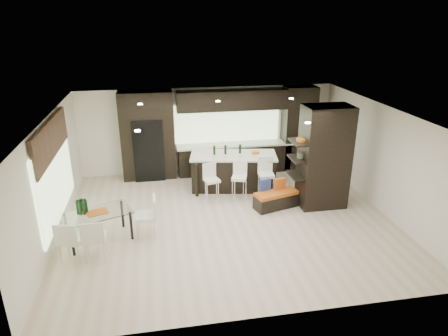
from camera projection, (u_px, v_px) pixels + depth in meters
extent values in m
plane|color=beige|center=(228.00, 219.00, 10.00)|extent=(8.00, 8.00, 0.00)
cube|color=white|center=(208.00, 130.00, 12.73)|extent=(8.00, 0.02, 2.70)
cube|color=white|center=(52.00, 181.00, 8.86)|extent=(0.02, 7.00, 2.70)
cube|color=white|center=(382.00, 159.00, 10.17)|extent=(0.02, 7.00, 2.70)
cube|color=white|center=(229.00, 114.00, 9.02)|extent=(8.00, 7.00, 0.02)
cube|color=#B2D199|center=(56.00, 177.00, 9.05)|extent=(0.04, 3.20, 1.90)
cube|color=#B2D199|center=(227.00, 123.00, 12.71)|extent=(3.40, 0.04, 1.20)
cube|color=brown|center=(51.00, 139.00, 8.73)|extent=(0.08, 3.00, 0.80)
cube|color=white|center=(227.00, 112.00, 9.26)|extent=(4.00, 3.00, 0.02)
cube|color=black|center=(225.00, 132.00, 12.50)|extent=(6.80, 0.68, 2.70)
cube|color=black|center=(149.00, 149.00, 12.21)|extent=(0.90, 0.68, 1.90)
cube|color=black|center=(324.00, 157.00, 10.30)|extent=(1.20, 0.80, 2.70)
cube|color=black|center=(233.00, 171.00, 11.66)|extent=(2.61, 1.47, 1.03)
cube|color=white|center=(212.00, 187.00, 10.82)|extent=(0.46, 0.46, 0.85)
cube|color=white|center=(239.00, 184.00, 10.93)|extent=(0.49, 0.49, 0.88)
cube|color=white|center=(266.00, 182.00, 11.04)|extent=(0.44, 0.44, 0.93)
cube|color=black|center=(276.00, 200.00, 10.54)|extent=(1.25, 0.75, 0.45)
cube|color=white|center=(99.00, 227.00, 8.96)|extent=(1.64, 1.27, 0.69)
cube|color=white|center=(94.00, 240.00, 8.27)|extent=(0.49, 0.49, 0.87)
cube|color=white|center=(72.00, 242.00, 8.20)|extent=(0.56, 0.56, 0.87)
cube|color=white|center=(146.00, 219.00, 9.10)|extent=(0.49, 0.49, 0.89)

